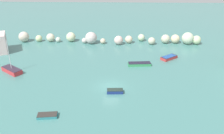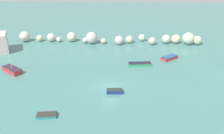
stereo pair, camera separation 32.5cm
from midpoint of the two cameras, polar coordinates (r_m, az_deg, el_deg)
name	(u,v)px [view 1 (the left image)]	position (r m, az deg, el deg)	size (l,w,h in m)	color
cove_water	(111,87)	(38.07, -0.54, -4.76)	(160.00, 160.00, 0.00)	#427974
rock_breakwater	(117,38)	(57.59, 1.04, 6.80)	(43.49, 4.73, 2.79)	beige
moored_boat_1	(139,64)	(45.78, 6.33, 0.72)	(4.39, 1.74, 0.55)	#358D54
moored_boat_2	(115,91)	(36.41, 0.45, -5.74)	(2.46, 1.16, 0.54)	navy
moored_boat_3	(12,70)	(46.26, -22.85, -0.69)	(4.40, 3.85, 5.92)	#BD3136
moored_boat_4	(47,116)	(32.44, -15.37, -11.05)	(2.66, 1.48, 0.42)	teal
moored_boat_5	(169,57)	(49.71, 13.18, 2.22)	(3.66, 3.32, 0.61)	#BF3234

